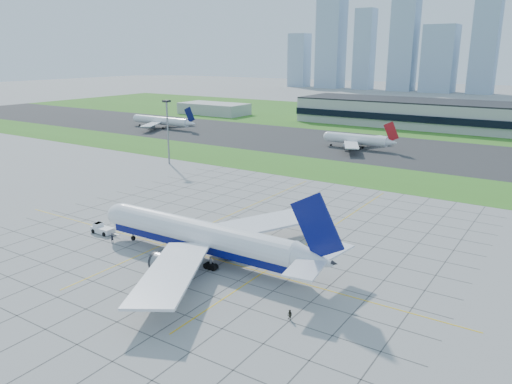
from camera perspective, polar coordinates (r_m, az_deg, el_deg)
ground at (r=114.99m, az=-6.26°, el=-6.71°), size 1400.00×1400.00×0.00m
grass_median at (r=189.73m, az=11.24°, el=2.06°), size 700.00×35.00×0.04m
asphalt_taxiway at (r=240.60m, az=16.26°, el=4.58°), size 700.00×75.00×0.04m
grass_far at (r=346.16m, az=21.80°, el=7.29°), size 700.00×145.00×0.04m
apron_markings at (r=122.86m, az=-2.82°, el=-5.13°), size 120.00×130.00×0.03m
service_block at (r=372.47m, az=-4.83°, el=9.47°), size 50.00×25.00×8.00m
light_mast at (r=203.43m, az=-10.08°, el=7.66°), size 2.50×2.50×25.60m
city_skyline at (r=606.66m, az=27.03°, el=15.46°), size 523.00×32.40×160.00m
airliner at (r=108.62m, az=-6.16°, el=-5.08°), size 61.36×62.20×19.32m
pushback_tug at (r=130.72m, az=-17.20°, el=-4.05°), size 8.80×3.16×2.45m
crew_near at (r=124.05m, az=-16.11°, el=-5.07°), size 0.70×0.84×1.96m
crew_far at (r=86.64m, az=3.88°, el=-13.85°), size 1.04×0.89×1.87m
distant_jet_0 at (r=305.76m, az=-10.73°, el=8.01°), size 46.58×42.66×14.08m
distant_jet_1 at (r=239.31m, az=11.55°, el=5.91°), size 34.52×42.66×14.08m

